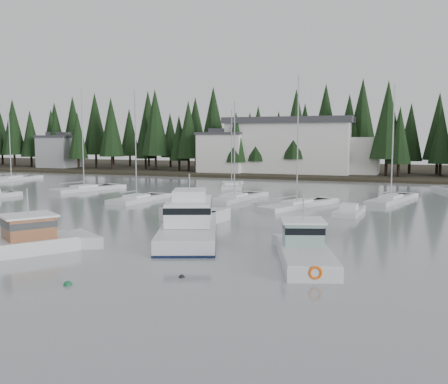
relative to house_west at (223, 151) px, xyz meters
The scene contains 18 objects.
far_shore_land 25.88m from the house_west, 45.00° to the left, with size 240.00×54.00×1.00m, color black.
conifer_treeline 19.87m from the house_west, 21.25° to the left, with size 200.00×22.00×20.00m, color black, non-canonical shape.
house_west is the anchor object (origin of this frame).
house_far_west 42.05m from the house_west, behind, with size 8.48×7.42×8.25m.
harbor_inn 15.45m from the house_west, 12.52° to the left, with size 29.50×11.50×10.90m.
lobster_boat_brown 71.88m from the house_west, 80.47° to the right, with size 7.83×9.55×4.65m.
cabin_cruiser_center 65.24m from the house_west, 71.67° to the right, with size 8.14×13.11×5.39m.
lobster_boat_teal 72.70m from the house_west, 65.70° to the right, with size 5.17×8.53×4.48m.
sailboat_0 43.09m from the house_west, 67.71° to the right, with size 4.12×9.78×12.07m.
sailboat_3 48.47m from the house_west, 45.87° to the right, with size 5.32×10.91×13.90m.
sailboat_4 27.71m from the house_west, 66.84° to the right, with size 5.61×9.04×11.97m.
sailboat_5 49.82m from the house_west, 60.47° to the right, with size 6.36×10.93×14.31m.
sailboat_6 45.16m from the house_west, 82.40° to the right, with size 3.54×8.24×13.19m.
sailboat_7 37.54m from the house_west, 100.96° to the right, with size 5.67×10.03×14.72m.
sailboat_9 39.91m from the house_west, 137.32° to the right, with size 2.66×10.67×12.85m.
runabout_1 55.46m from the house_west, 56.88° to the right, with size 2.58×5.66×1.42m.
mooring_buoy_green 77.63m from the house_west, 75.20° to the right, with size 0.44×0.44×0.44m, color #145933.
mooring_buoy_dark 75.93m from the house_west, 71.13° to the right, with size 0.33×0.33×0.33m, color black.
Camera 1 is at (17.43, -15.75, 7.22)m, focal length 40.00 mm.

